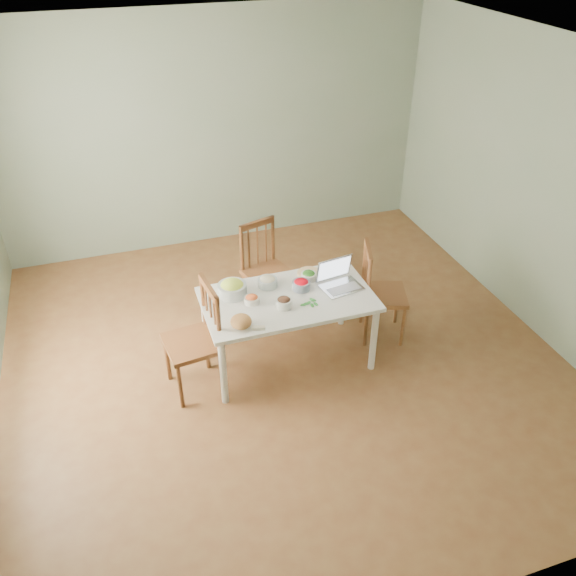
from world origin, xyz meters
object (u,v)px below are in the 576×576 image
object	(u,v)px
chair_left	(191,341)
chair_right	(384,293)
chair_far	(268,272)
bowl_squash	(232,288)
dining_table	(288,329)
bread_boule	(241,322)
laptop	(342,277)

from	to	relation	value
chair_left	chair_right	distance (m)	1.88
chair_far	bowl_squash	size ratio (longest dim) A/B	3.84
dining_table	bowl_squash	size ratio (longest dim) A/B	5.88
chair_far	chair_right	distance (m)	1.17
chair_right	chair_left	bearing A→B (deg)	113.89
chair_left	chair_right	world-z (taller)	chair_left
bread_boule	laptop	distance (m)	1.03
chair_left	laptop	bearing A→B (deg)	86.40
dining_table	laptop	size ratio (longest dim) A/B	4.26
chair_left	chair_far	bearing A→B (deg)	126.12
chair_right	laptop	world-z (taller)	chair_right
dining_table	chair_right	distance (m)	1.00
chair_right	bowl_squash	world-z (taller)	chair_right
chair_right	dining_table	bearing A→B (deg)	113.30
dining_table	bread_boule	bearing A→B (deg)	-150.25
bread_boule	dining_table	bearing A→B (deg)	29.75
bowl_squash	dining_table	bearing A→B (deg)	-23.13
bread_boule	chair_far	bearing A→B (deg)	62.98
laptop	bread_boule	bearing A→B (deg)	-173.56
bowl_squash	bread_boule	bearing A→B (deg)	-95.37
chair_far	bowl_squash	distance (m)	0.83
bread_boule	laptop	world-z (taller)	laptop
chair_left	bread_boule	bearing A→B (deg)	57.52
dining_table	chair_right	xyz separation A→B (m)	(0.99, 0.08, 0.14)
chair_far	laptop	bearing A→B (deg)	-77.23
dining_table	chair_left	distance (m)	0.91
chair_left	chair_right	size ratio (longest dim) A/B	1.05
bread_boule	bowl_squash	world-z (taller)	bowl_squash
bowl_squash	laptop	xyz separation A→B (m)	(0.95, -0.20, 0.05)
dining_table	bowl_squash	distance (m)	0.64
bowl_squash	laptop	distance (m)	0.97
bread_boule	chair_left	bearing A→B (deg)	154.53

